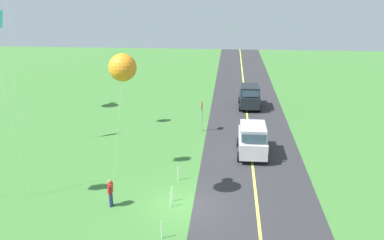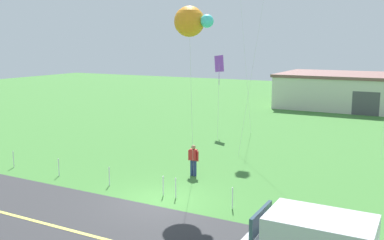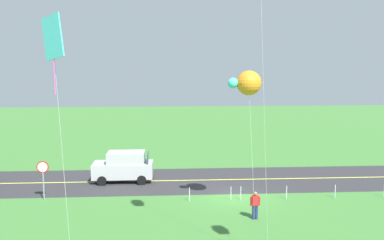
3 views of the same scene
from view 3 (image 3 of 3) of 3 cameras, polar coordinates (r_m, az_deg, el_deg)
The scene contains 14 objects.
ground_plane at distance 27.14m, azimuth 6.08°, elevation -10.88°, with size 120.00×120.00×0.10m, color #3D7533.
asphalt_road at distance 30.90m, azimuth 4.85°, elevation -8.44°, with size 120.00×7.00×0.00m, color #2D2D30.
road_centre_stripe at distance 30.90m, azimuth 4.85°, elevation -8.43°, with size 120.00×0.16×0.00m, color #E5E04C.
car_suv_foreground at distance 30.50m, azimuth -9.63°, elevation -6.50°, with size 4.40×2.12×2.24m.
stop_sign at distance 27.54m, azimuth -20.42°, elevation -7.03°, with size 0.76×0.08×2.56m.
person_adult_near at distance 23.27m, azimuth 8.95°, elevation -11.75°, with size 0.58×0.22×1.60m.
kite_red_low at distance 22.83m, azimuth 7.92°, elevation 5.23°, with size 1.90×1.66×8.32m.
kite_green_far at distance 12.07m, azimuth -19.13°, elevation 10.20°, with size 0.80×1.76×10.03m.
fence_post_0 at distance 29.57m, azimuth 25.64°, elevation -9.03°, with size 0.05×0.05×0.90m, color silver.
fence_post_1 at distance 28.14m, azimuth 19.66°, elevation -9.55°, with size 0.05×0.05×0.90m, color silver.
fence_post_2 at distance 27.06m, azimuth 13.28°, elevation -9.99°, with size 0.05×0.05×0.90m, color silver.
fence_post_3 at distance 26.38m, azimuth 6.93°, elevation -10.30°, with size 0.05×0.05×0.90m, color silver.
fence_post_4 at distance 26.27m, azimuth 5.54°, elevation -10.35°, with size 0.05×0.05×0.90m, color silver.
fence_post_5 at distance 26.00m, azimuth -0.37°, elevation -10.51°, with size 0.05×0.05×0.90m, color silver.
Camera 3 is at (4.36, 25.36, 8.57)m, focal length 37.55 mm.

